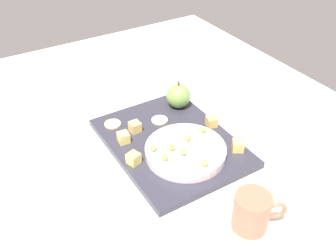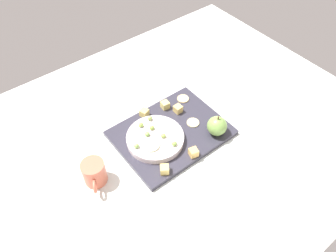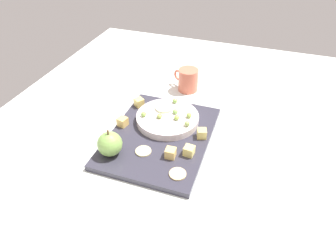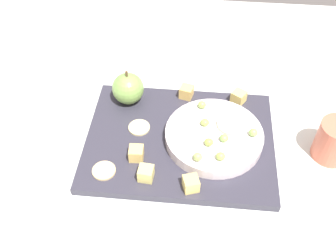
# 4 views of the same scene
# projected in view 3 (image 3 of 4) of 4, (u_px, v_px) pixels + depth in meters

# --- Properties ---
(table) EXTENTS (1.42, 1.08, 0.04)m
(table) POSITION_uv_depth(u_px,v_px,m) (163.00, 140.00, 0.88)
(table) COLOR silver
(table) RESTS_ON ground
(platter) EXTENTS (0.36, 0.27, 0.02)m
(platter) POSITION_uv_depth(u_px,v_px,m) (160.00, 137.00, 0.85)
(platter) COLOR #32303D
(platter) RESTS_ON table
(serving_dish) EXTENTS (0.18, 0.18, 0.02)m
(serving_dish) POSITION_uv_depth(u_px,v_px,m) (167.00, 118.00, 0.89)
(serving_dish) COLOR white
(serving_dish) RESTS_ON platter
(apple_whole) EXTENTS (0.06, 0.06, 0.06)m
(apple_whole) POSITION_uv_depth(u_px,v_px,m) (110.00, 144.00, 0.77)
(apple_whole) COLOR #7BA74E
(apple_whole) RESTS_ON platter
(apple_stem) EXTENTS (0.01, 0.01, 0.01)m
(apple_stem) POSITION_uv_depth(u_px,v_px,m) (108.00, 132.00, 0.74)
(apple_stem) COLOR brown
(apple_stem) RESTS_ON apple_whole
(cheese_cube_0) EXTENTS (0.03, 0.03, 0.03)m
(cheese_cube_0) POSITION_uv_depth(u_px,v_px,m) (171.00, 153.00, 0.77)
(cheese_cube_0) COLOR #ECC76D
(cheese_cube_0) RESTS_ON platter
(cheese_cube_1) EXTENTS (0.03, 0.03, 0.03)m
(cheese_cube_1) POSITION_uv_depth(u_px,v_px,m) (202.00, 133.00, 0.83)
(cheese_cube_1) COLOR #E2CB6A
(cheese_cube_1) RESTS_ON platter
(cheese_cube_2) EXTENTS (0.03, 0.03, 0.03)m
(cheese_cube_2) POSITION_uv_depth(u_px,v_px,m) (189.00, 151.00, 0.77)
(cheese_cube_2) COLOR #E1D173
(cheese_cube_2) RESTS_ON platter
(cheese_cube_3) EXTENTS (0.03, 0.03, 0.03)m
(cheese_cube_3) POSITION_uv_depth(u_px,v_px,m) (123.00, 122.00, 0.87)
(cheese_cube_3) COLOR #F2C367
(cheese_cube_3) RESTS_ON platter
(cheese_cube_4) EXTENTS (0.04, 0.04, 0.03)m
(cheese_cube_4) POSITION_uv_depth(u_px,v_px,m) (139.00, 102.00, 0.95)
(cheese_cube_4) COLOR #EED16C
(cheese_cube_4) RESTS_ON platter
(cracker_0) EXTENTS (0.04, 0.04, 0.00)m
(cracker_0) POSITION_uv_depth(u_px,v_px,m) (178.00, 174.00, 0.73)
(cracker_0) COLOR #D6B981
(cracker_0) RESTS_ON platter
(cracker_1) EXTENTS (0.04, 0.04, 0.00)m
(cracker_1) POSITION_uv_depth(u_px,v_px,m) (143.00, 151.00, 0.79)
(cracker_1) COLOR beige
(cracker_1) RESTS_ON platter
(grape_0) EXTENTS (0.02, 0.01, 0.02)m
(grape_0) POSITION_uv_depth(u_px,v_px,m) (189.00, 115.00, 0.87)
(grape_0) COLOR #9BC052
(grape_0) RESTS_ON serving_dish
(grape_1) EXTENTS (0.02, 0.01, 0.01)m
(grape_1) POSITION_uv_depth(u_px,v_px,m) (176.00, 101.00, 0.93)
(grape_1) COLOR #8CBD58
(grape_1) RESTS_ON serving_dish
(grape_2) EXTENTS (0.02, 0.01, 0.02)m
(grape_2) POSITION_uv_depth(u_px,v_px,m) (187.00, 124.00, 0.84)
(grape_2) COLOR #96AE5C
(grape_2) RESTS_ON serving_dish
(grape_3) EXTENTS (0.02, 0.01, 0.01)m
(grape_3) POSITION_uv_depth(u_px,v_px,m) (175.00, 112.00, 0.88)
(grape_3) COLOR #88BD58
(grape_3) RESTS_ON serving_dish
(grape_4) EXTENTS (0.02, 0.01, 0.01)m
(grape_4) POSITION_uv_depth(u_px,v_px,m) (177.00, 118.00, 0.86)
(grape_4) COLOR #97B84C
(grape_4) RESTS_ON serving_dish
(grape_5) EXTENTS (0.02, 0.01, 0.01)m
(grape_5) POSITION_uv_depth(u_px,v_px,m) (144.00, 114.00, 0.87)
(grape_5) COLOR #94C153
(grape_5) RESTS_ON serving_dish
(grape_6) EXTENTS (0.02, 0.01, 0.01)m
(grape_6) POSITION_uv_depth(u_px,v_px,m) (160.00, 116.00, 0.87)
(grape_6) COLOR #9EBD52
(grape_6) RESTS_ON serving_dish
(apple_slice_0) EXTENTS (0.06, 0.06, 0.01)m
(apple_slice_0) POSITION_uv_depth(u_px,v_px,m) (164.00, 107.00, 0.91)
(apple_slice_0) COLOR beige
(apple_slice_0) RESTS_ON serving_dish
(cup) EXTENTS (0.07, 0.09, 0.08)m
(cup) POSITION_uv_depth(u_px,v_px,m) (187.00, 80.00, 1.04)
(cup) COLOR #D76A4F
(cup) RESTS_ON table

